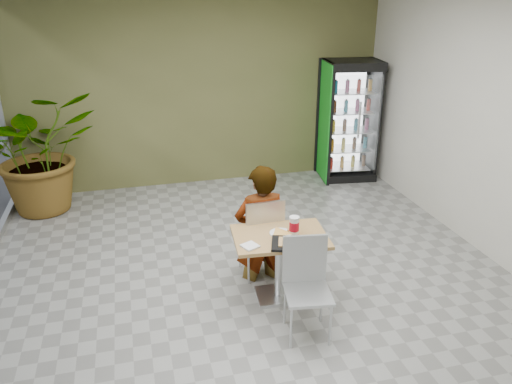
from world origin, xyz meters
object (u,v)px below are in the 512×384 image
dining_table (280,253)px  beverage_fridge (349,121)px  potted_plant (40,152)px  chair_far (262,232)px  seated_woman (261,234)px  soda_cup (294,225)px  chair_near (306,278)px  cafeteria_tray (293,244)px

dining_table → beverage_fridge: 3.95m
potted_plant → chair_far: bearing=-45.7°
chair_far → potted_plant: bearing=-48.6°
seated_woman → potted_plant: potted_plant is taller
soda_cup → seated_woman: bearing=115.7°
dining_table → seated_woman: (-0.08, 0.48, -0.01)m
soda_cup → potted_plant: bearing=132.5°
chair_near → potted_plant: bearing=135.7°
dining_table → soda_cup: soda_cup is taller
cafeteria_tray → potted_plant: size_ratio=0.24×
chair_far → cafeteria_tray: bearing=98.5°
cafeteria_tray → potted_plant: 4.32m
beverage_fridge → seated_woman: bearing=-122.1°
dining_table → chair_far: bearing=99.4°
soda_cup → chair_far: bearing=118.0°
beverage_fridge → chair_near: bearing=-111.6°
seated_woman → soda_cup: seated_woman is taller
chair_near → soda_cup: size_ratio=5.19×
chair_far → chair_near: size_ratio=1.02×
seated_woman → cafeteria_tray: size_ratio=3.87×
chair_near → seated_woman: (-0.16, 1.04, -0.04)m
potted_plant → chair_near: bearing=-52.9°
chair_far → chair_near: bearing=96.1°
cafeteria_tray → beverage_fridge: bearing=58.2°
seated_woman → cafeteria_tray: (0.14, -0.72, 0.24)m
seated_woman → potted_plant: bearing=-48.1°
soda_cup → cafeteria_tray: soda_cup is taller
potted_plant → dining_table: bearing=-49.1°
chair_far → soda_cup: 0.54m
potted_plant → beverage_fridge: bearing=1.5°
chair_near → seated_woman: seated_woman is taller
seated_woman → soda_cup: size_ratio=8.86×
beverage_fridge → potted_plant: beverage_fridge is taller
seated_woman → chair_near: bearing=96.0°
dining_table → soda_cup: (0.15, 0.01, 0.30)m
seated_woman → cafeteria_tray: bearing=98.1°
cafeteria_tray → potted_plant: (-2.75, 3.34, 0.13)m
seated_woman → soda_cup: bearing=112.8°
soda_cup → cafeteria_tray: bearing=-110.2°
potted_plant → soda_cup: bearing=-47.5°
beverage_fridge → potted_plant: size_ratio=1.12×
cafeteria_tray → beverage_fridge: (2.15, 3.47, 0.24)m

